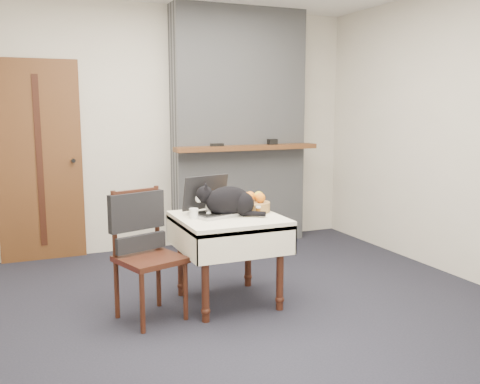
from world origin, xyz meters
The scene contains 12 objects.
ground centered at (0.00, 0.00, 0.00)m, with size 4.50×4.50×0.00m, color black.
room_shell centered at (0.00, 0.46, 1.76)m, with size 4.52×4.01×2.61m.
door centered at (-1.20, 1.97, 1.00)m, with size 0.82×0.10×2.00m.
chimney centered at (0.90, 1.85, 1.30)m, with size 1.62×0.48×2.60m.
side_table centered at (0.08, 0.11, 0.59)m, with size 0.78×0.78×0.70m.
laptop centered at (-0.01, 0.23, 0.77)m, with size 0.48×0.44×0.30m.
cat centered at (0.09, 0.12, 0.81)m, with size 0.50×0.35×0.26m.
cream_jar centered at (-0.20, 0.12, 0.74)m, with size 0.07×0.07×0.08m, color white.
pill_bottle centered at (0.29, 0.02, 0.74)m, with size 0.04×0.04×0.08m.
fruit_basket centered at (0.33, 0.20, 0.76)m, with size 0.28×0.28×0.16m.
desk_clutter centered at (0.28, 0.16, 0.70)m, with size 0.15×0.02×0.01m, color black.
chair centered at (-0.60, 0.11, 0.61)m, with size 0.54×0.53×0.95m.
Camera 1 is at (-1.43, -3.67, 1.55)m, focal length 40.00 mm.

